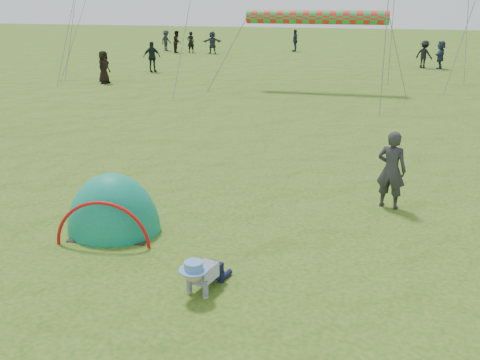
# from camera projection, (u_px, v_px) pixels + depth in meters

# --- Properties ---
(ground) EXTENTS (140.00, 140.00, 0.00)m
(ground) POSITION_uv_depth(u_px,v_px,m) (220.00, 292.00, 8.36)
(ground) COLOR #2A5A11
(crawling_toddler) EXTENTS (0.77, 0.95, 0.63)m
(crawling_toddler) POSITION_uv_depth(u_px,v_px,m) (202.00, 273.00, 8.29)
(crawling_toddler) COLOR black
(crawling_toddler) RESTS_ON ground
(popup_tent) EXTENTS (2.03, 1.75, 2.36)m
(popup_tent) POSITION_uv_depth(u_px,v_px,m) (115.00, 231.00, 10.52)
(popup_tent) COLOR #0D6E78
(popup_tent) RESTS_ON ground
(standing_adult) EXTENTS (0.72, 0.58, 1.71)m
(standing_adult) POSITION_uv_depth(u_px,v_px,m) (391.00, 170.00, 11.43)
(standing_adult) COLOR #2C2B30
(standing_adult) RESTS_ON ground
(crowd_person_0) EXTENTS (0.70, 0.68, 1.61)m
(crowd_person_0) POSITION_uv_depth(u_px,v_px,m) (191.00, 42.00, 42.45)
(crowd_person_0) COLOR black
(crowd_person_0) RESTS_ON ground
(crowd_person_1) EXTENTS (0.72, 0.88, 1.71)m
(crowd_person_1) POSITION_uv_depth(u_px,v_px,m) (177.00, 42.00, 42.15)
(crowd_person_1) COLOR black
(crowd_person_1) RESTS_ON ground
(crowd_person_2) EXTENTS (1.07, 1.01, 1.77)m
(crowd_person_2) POSITION_uv_depth(u_px,v_px,m) (152.00, 57.00, 31.72)
(crowd_person_2) COLOR black
(crowd_person_2) RESTS_ON ground
(crowd_person_3) EXTENTS (0.93, 1.19, 1.63)m
(crowd_person_3) POSITION_uv_depth(u_px,v_px,m) (166.00, 41.00, 43.82)
(crowd_person_3) COLOR #25252C
(crowd_person_3) RESTS_ON ground
(crowd_person_4) EXTENTS (0.61, 0.86, 1.66)m
(crowd_person_4) POSITION_uv_depth(u_px,v_px,m) (104.00, 67.00, 27.70)
(crowd_person_4) COLOR black
(crowd_person_4) RESTS_ON ground
(crowd_person_5) EXTENTS (1.63, 1.18, 1.70)m
(crowd_person_5) POSITION_uv_depth(u_px,v_px,m) (212.00, 42.00, 41.64)
(crowd_person_5) COLOR #2E3749
(crowd_person_5) RESTS_ON ground
(crowd_person_8) EXTENTS (0.74, 1.11, 1.75)m
(crowd_person_8) POSITION_uv_depth(u_px,v_px,m) (295.00, 40.00, 43.12)
(crowd_person_8) COLOR #263045
(crowd_person_8) RESTS_ON ground
(crowd_person_9) EXTENTS (1.25, 1.12, 1.69)m
(crowd_person_9) POSITION_uv_depth(u_px,v_px,m) (424.00, 54.00, 33.50)
(crowd_person_9) COLOR black
(crowd_person_9) RESTS_ON ground
(crowd_person_11) EXTENTS (0.79, 1.65, 1.71)m
(crowd_person_11) POSITION_uv_depth(u_px,v_px,m) (440.00, 55.00, 33.06)
(crowd_person_11) COLOR #27304A
(crowd_person_11) RESTS_ON ground
(rainbow_tube_kite) EXTENTS (6.64, 0.64, 0.64)m
(rainbow_tube_kite) POSITION_uv_depth(u_px,v_px,m) (316.00, 17.00, 25.00)
(rainbow_tube_kite) COLOR red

